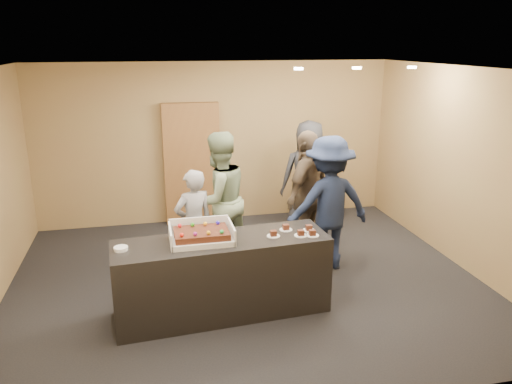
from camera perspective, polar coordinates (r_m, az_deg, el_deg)
room at (r=6.14m, az=-1.17°, el=1.18°), size 6.04×6.00×2.70m
serving_counter at (r=5.74m, az=-3.88°, el=-9.63°), size 2.44×0.86×0.90m
storage_cabinet at (r=8.47m, az=-7.33°, el=3.19°), size 0.93×0.15×2.05m
cake_box at (r=5.54m, az=-6.27°, el=-5.11°), size 0.69×0.48×0.20m
sheet_cake at (r=5.50m, az=-6.26°, el=-4.71°), size 0.59×0.41×0.11m
plate_stack at (r=5.46m, az=-15.19°, el=-6.25°), size 0.15×0.15×0.04m
slice_a at (r=5.63m, az=2.00°, el=-4.86°), size 0.15×0.15×0.07m
slice_b at (r=5.82m, az=3.44°, el=-4.15°), size 0.15×0.15×0.07m
slice_c at (r=5.67m, az=5.14°, el=-4.78°), size 0.15×0.15×0.07m
slice_d at (r=5.83m, az=6.06°, el=-4.19°), size 0.15×0.15×0.07m
slice_e at (r=5.69m, az=6.45°, el=-4.76°), size 0.15×0.15×0.07m
person_server_grey at (r=6.53m, az=-7.11°, el=-3.67°), size 0.62×0.51×1.46m
person_sage_man at (r=6.81m, az=-4.30°, el=-0.91°), size 1.13×1.03×1.87m
person_navy_man at (r=6.76m, az=8.27°, el=-1.33°), size 1.24×0.78×1.84m
person_brown_extra at (r=7.11m, az=5.92°, el=-0.29°), size 1.08×1.08×1.84m
person_dark_suit at (r=8.11m, az=6.02°, el=1.78°), size 0.96×0.69×1.82m
ceiling_spotlights at (r=6.88m, az=11.44°, el=13.73°), size 1.72×0.12×0.03m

